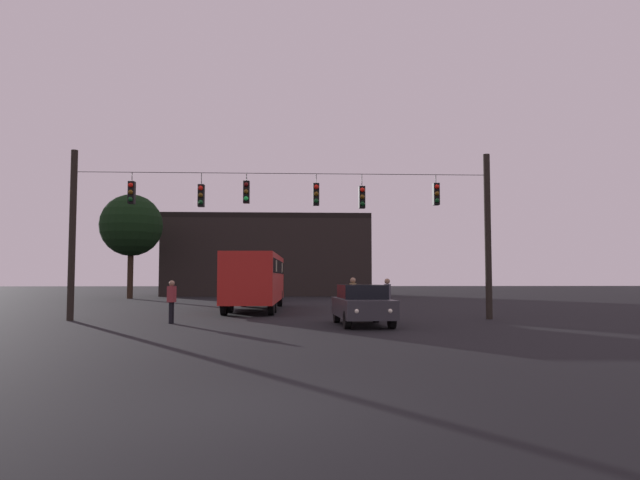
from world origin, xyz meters
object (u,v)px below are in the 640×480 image
car_far_left (263,291)px  pedestrian_crossing_center (387,296)px  tree_left_silhouette (131,226)px  pedestrian_crossing_left (172,299)px  city_bus (256,276)px  pedestrian_crossing_right (353,295)px  car_near_right (362,304)px

car_far_left → pedestrian_crossing_center: 19.75m
pedestrian_crossing_center → tree_left_silhouette: size_ratio=0.20×
pedestrian_crossing_left → pedestrian_crossing_center: size_ratio=0.96×
city_bus → pedestrian_crossing_left: 9.33m
pedestrian_crossing_left → car_far_left: bearing=83.0°
pedestrian_crossing_right → pedestrian_crossing_center: bearing=-18.4°
car_near_right → car_far_left: 21.97m
pedestrian_crossing_left → tree_left_silhouette: 28.57m
city_bus → car_near_right: size_ratio=2.51×
car_near_right → pedestrian_crossing_right: size_ratio=2.47×
city_bus → car_near_right: 11.14m
pedestrian_crossing_right → car_far_left: bearing=104.9°
car_near_right → tree_left_silhouette: (-16.34, 27.80, 5.38)m
car_far_left → car_near_right: bearing=-77.2°
car_near_right → city_bus: bearing=114.7°
car_far_left → tree_left_silhouette: size_ratio=0.49×
car_far_left → pedestrian_crossing_left: (-2.47, -20.23, 0.15)m
pedestrian_crossing_left → pedestrian_crossing_right: bearing=15.1°
car_far_left → tree_left_silhouette: tree_left_silhouette is taller
car_near_right → pedestrian_crossing_center: size_ratio=2.53×
city_bus → pedestrian_crossing_center: size_ratio=6.34×
pedestrian_crossing_left → tree_left_silhouette: (-9.00, 26.60, 5.23)m
city_bus → tree_left_silhouette: bearing=123.5°
car_near_right → pedestrian_crossing_left: pedestrian_crossing_left is taller
car_far_left → pedestrian_crossing_right: bearing=-75.1°
pedestrian_crossing_center → pedestrian_crossing_right: size_ratio=0.98×
city_bus → pedestrian_crossing_center: (6.02, -7.38, -0.87)m
pedestrian_crossing_left → pedestrian_crossing_center: pedestrian_crossing_center is taller
car_far_left → city_bus: bearing=-88.8°
tree_left_silhouette → pedestrian_crossing_center: bearing=-54.8°
pedestrian_crossing_right → pedestrian_crossing_left: bearing=-164.9°
car_near_right → pedestrian_crossing_left: 7.44m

